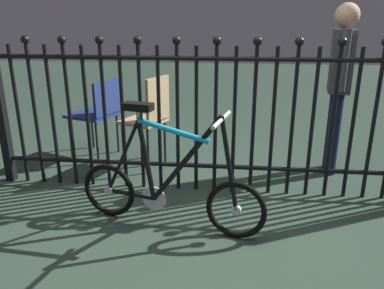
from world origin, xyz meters
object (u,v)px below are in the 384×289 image
object	(u,v)px
chair_navy	(99,110)
chair_tan	(150,114)
person_visitor	(340,77)
bicycle	(168,186)

from	to	relation	value
chair_navy	chair_tan	distance (m)	0.65
chair_tan	person_visitor	size ratio (longest dim) A/B	0.58
chair_navy	chair_tan	size ratio (longest dim) A/B	0.91
bicycle	person_visitor	xyz separation A→B (m)	(1.35, 1.18, 0.59)
chair_tan	chair_navy	bearing A→B (deg)	156.59
chair_navy	person_visitor	xyz separation A→B (m)	(2.30, -0.16, 0.40)
chair_tan	bicycle	bearing A→B (deg)	-71.67
person_visitor	bicycle	bearing A→B (deg)	-138.90
bicycle	chair_tan	distance (m)	1.16
bicycle	person_visitor	world-z (taller)	person_visitor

